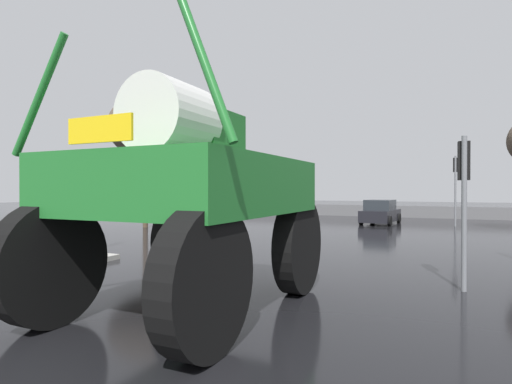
{
  "coord_description": "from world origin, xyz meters",
  "views": [
    {
      "loc": [
        4.7,
        2.03,
        2.19
      ],
      "look_at": [
        0.93,
        10.3,
        2.12
      ],
      "focal_mm": 28.43,
      "sensor_mm": 36.0,
      "label": 1
    }
  ],
  "objects": [
    {
      "name": "traffic_signal_far_left",
      "position": [
        5.5,
        28.65,
        3.02
      ],
      "size": [
        0.24,
        0.55,
        4.14
      ],
      "color": "slate",
      "rests_on": "ground"
    },
    {
      "name": "sedan_ahead",
      "position": [
        1.26,
        28.49,
        0.71
      ],
      "size": [
        2.21,
        4.25,
        1.52
      ],
      "rotation": [
        0.0,
        0.0,
        1.47
      ],
      "color": "black",
      "rests_on": "ground"
    },
    {
      "name": "ground_plane",
      "position": [
        0.0,
        18.0,
        0.0
      ],
      "size": [
        120.0,
        120.0,
        0.0
      ],
      "primitive_type": "plane",
      "color": "black"
    },
    {
      "name": "oversize_sprayer",
      "position": [
        0.52,
        8.29,
        2.08
      ],
      "size": [
        4.13,
        5.66,
        4.73
      ],
      "rotation": [
        0.0,
        0.0,
        1.56
      ],
      "color": "black",
      "rests_on": "ground"
    },
    {
      "name": "traffic_signal_near_left",
      "position": [
        -6.29,
        11.89,
        2.52
      ],
      "size": [
        0.24,
        0.54,
        3.46
      ],
      "color": "slate",
      "rests_on": "ground"
    },
    {
      "name": "traffic_signal_near_right",
      "position": [
        5.16,
        11.89,
        2.42
      ],
      "size": [
        0.24,
        0.54,
        3.32
      ],
      "color": "slate",
      "rests_on": "ground"
    },
    {
      "name": "roadside_barrier",
      "position": [
        0.0,
        35.24,
        0.45
      ],
      "size": [
        31.66,
        0.24,
        0.9
      ],
      "primitive_type": "cube",
      "color": "#59595B",
      "rests_on": "ground"
    },
    {
      "name": "bare_tree_left",
      "position": [
        -10.71,
        20.51,
        5.73
      ],
      "size": [
        4.16,
        4.16,
        7.52
      ],
      "color": "#473828",
      "rests_on": "ground"
    }
  ]
}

